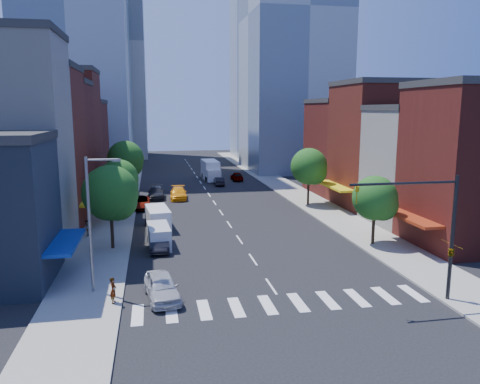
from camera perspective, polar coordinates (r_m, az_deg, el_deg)
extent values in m
plane|color=black|center=(33.19, 3.82, -11.41)|extent=(220.00, 220.00, 0.00)
cube|color=gray|center=(71.07, -14.24, -0.03)|extent=(5.00, 120.00, 0.15)
cube|color=gray|center=(73.77, 5.51, 0.60)|extent=(5.00, 120.00, 0.15)
cube|color=silver|center=(30.51, 5.26, -13.40)|extent=(19.00, 3.00, 0.01)
cube|color=maroon|center=(52.25, -25.29, 4.56)|extent=(12.00, 9.00, 16.00)
cube|color=#571B15|center=(60.52, -23.26, 4.85)|extent=(12.00, 8.00, 15.00)
cube|color=maroon|center=(68.76, -21.80, 6.31)|extent=(12.00, 9.00, 17.00)
cube|color=#571B15|center=(78.21, -20.39, 5.30)|extent=(12.00, 10.00, 13.00)
cube|color=#BAB6AB|center=(53.69, 21.95, 2.77)|extent=(12.00, 8.00, 12.00)
cube|color=maroon|center=(61.28, 17.54, 5.25)|extent=(12.00, 10.00, 15.00)
cube|color=#571B15|center=(70.31, 13.67, 5.17)|extent=(12.00, 10.00, 13.00)
cube|color=#9EA5AD|center=(97.65, 6.53, 20.53)|extent=(18.00, 20.00, 60.00)
cube|color=#9EA5AD|center=(126.31, -15.86, 16.90)|extent=(18.00, 18.00, 56.00)
cylinder|color=black|center=(32.30, 24.46, -5.17)|extent=(0.24, 0.24, 8.00)
cylinder|color=black|center=(29.71, 19.42, 1.01)|extent=(7.00, 0.16, 0.16)
imported|color=gold|center=(28.44, 14.10, -0.33)|extent=(0.22, 0.18, 1.10)
imported|color=gold|center=(32.51, 24.35, -6.53)|extent=(0.48, 2.24, 0.90)
cylinder|color=slate|center=(32.06, -17.87, -3.93)|extent=(0.20, 0.20, 9.00)
cylinder|color=slate|center=(31.21, -16.47, 3.80)|extent=(2.00, 0.14, 0.14)
cube|color=slate|center=(31.14, -14.81, 3.77)|extent=(0.50, 0.25, 0.18)
cylinder|color=black|center=(42.26, -15.35, -4.03)|extent=(0.28, 0.28, 3.92)
sphere|color=#134515|center=(41.66, -15.54, -0.10)|extent=(4.80, 4.80, 4.80)
sphere|color=#134515|center=(41.44, -14.70, -1.10)|extent=(3.36, 3.36, 3.36)
cylinder|color=black|center=(53.00, -14.41, -1.32)|extent=(0.28, 0.28, 3.64)
sphere|color=#134515|center=(52.55, -14.54, 1.60)|extent=(4.20, 4.20, 4.20)
sphere|color=#134515|center=(52.31, -13.87, 0.87)|extent=(2.94, 2.94, 2.94)
cylinder|color=black|center=(66.73, -13.67, 1.25)|extent=(0.28, 0.28, 4.20)
sphere|color=#134515|center=(66.33, -13.78, 3.94)|extent=(5.00, 5.00, 5.00)
sphere|color=#134515|center=(66.09, -13.25, 3.28)|extent=(3.50, 3.50, 3.50)
cylinder|color=black|center=(43.75, 15.96, -3.96)|extent=(0.28, 0.28, 3.36)
sphere|color=#134515|center=(43.23, 16.12, -0.71)|extent=(4.00, 4.00, 4.00)
sphere|color=#134515|center=(43.35, 16.96, -1.54)|extent=(2.80, 2.80, 2.80)
cylinder|color=black|center=(59.97, 8.32, 0.33)|extent=(0.28, 0.28, 3.92)
sphere|color=#134515|center=(59.55, 8.40, 3.12)|extent=(4.60, 4.60, 4.60)
sphere|color=#134515|center=(59.55, 9.02, 2.42)|extent=(3.22, 3.22, 3.22)
imported|color=#B6B6BB|center=(31.18, -9.51, -11.34)|extent=(2.59, 5.06, 1.65)
imported|color=black|center=(41.64, -9.84, -5.92)|extent=(1.69, 4.71, 1.55)
imported|color=#999999|center=(59.09, -12.06, -1.30)|extent=(2.56, 5.32, 1.46)
imported|color=black|center=(65.40, -10.18, -0.09)|extent=(2.36, 5.53, 1.59)
cube|color=silver|center=(42.57, -9.87, -5.31)|extent=(2.14, 4.67, 1.91)
cube|color=black|center=(40.84, -9.67, -5.57)|extent=(1.75, 1.03, 0.82)
cylinder|color=black|center=(41.21, -10.80, -6.78)|extent=(0.28, 0.71, 0.69)
cylinder|color=black|center=(41.34, -8.52, -6.66)|extent=(0.28, 0.71, 0.69)
cylinder|color=black|center=(44.18, -11.08, -5.64)|extent=(0.28, 0.71, 0.69)
cylinder|color=black|center=(44.30, -8.95, -5.54)|extent=(0.28, 0.71, 0.69)
cube|color=white|center=(48.75, -9.99, -3.18)|extent=(2.66, 5.41, 2.19)
cube|color=black|center=(46.77, -9.70, -3.35)|extent=(2.03, 1.25, 0.94)
cylinder|color=black|center=(47.12, -10.83, -4.59)|extent=(0.35, 0.82, 0.79)
cylinder|color=black|center=(47.34, -8.56, -4.45)|extent=(0.35, 0.82, 0.79)
cylinder|color=black|center=(50.54, -11.27, -3.61)|extent=(0.35, 0.82, 0.79)
cylinder|color=black|center=(50.75, -9.16, -3.48)|extent=(0.35, 0.82, 0.79)
imported|color=#F79D0D|center=(64.57, -7.52, -0.16)|extent=(2.42, 5.47, 1.56)
imported|color=black|center=(75.71, -2.58, 1.33)|extent=(1.51, 4.08, 1.33)
imported|color=#999999|center=(80.60, -0.39, 1.92)|extent=(1.75, 4.33, 1.47)
cube|color=white|center=(82.41, -3.65, 2.72)|extent=(2.66, 6.74, 3.29)
cube|color=white|center=(78.65, -3.22, 1.99)|extent=(2.31, 1.91, 2.05)
cylinder|color=black|center=(79.39, -4.11, 1.57)|extent=(0.33, 0.93, 0.92)
cylinder|color=black|center=(79.73, -2.50, 1.63)|extent=(0.33, 0.93, 0.92)
cylinder|color=black|center=(83.92, -4.56, 2.03)|extent=(0.33, 0.93, 0.92)
cylinder|color=black|center=(84.24, -3.04, 2.07)|extent=(0.33, 0.93, 0.92)
imported|color=#999999|center=(30.86, -15.19, -11.49)|extent=(0.48, 0.66, 1.65)
imported|color=#999999|center=(47.18, -18.18, -4.20)|extent=(0.69, 0.83, 1.55)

